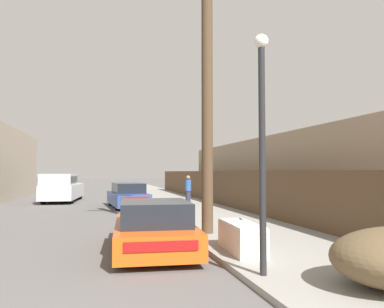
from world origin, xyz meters
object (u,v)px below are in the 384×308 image
Objects in this scene: car_parked_mid at (128,196)px; pedestrian at (188,190)px; discarded_fridge at (241,237)px; street_lamp at (262,132)px; pickup_truck at (62,188)px; parked_sports_car_red at (154,228)px; utility_pole at (207,74)px.

pedestrian is at bearing -17.56° from car_parked_mid.
street_lamp reaches higher than discarded_fridge.
street_lamp reaches higher than pedestrian.
discarded_fridge is 0.31× the size of pickup_truck.
pickup_truck is 3.70× the size of pedestrian.
parked_sports_car_red is at bearing -107.45° from pedestrian.
street_lamp is 2.67× the size of pedestrian.
discarded_fridge is 18.10m from pickup_truck.
pedestrian is (1.90, 13.87, -1.70)m from street_lamp.
discarded_fridge is 0.20× the size of utility_pole.
utility_pole is (5.49, -14.59, 3.99)m from pickup_truck.
street_lamp is (-0.30, -4.57, -2.26)m from utility_pole.
parked_sports_car_red reaches higher than discarded_fridge.
pickup_truck is 16.09m from utility_pole.
discarded_fridge is at bearing -97.43° from pedestrian.
street_lamp is at bearing -93.81° from utility_pole.
utility_pole is at bearing 44.21° from parked_sports_car_red.
pedestrian is (3.22, -0.72, 0.32)m from car_parked_mid.
pickup_truck is 1.38× the size of street_lamp.
car_parked_mid is (0.19, 11.55, 0.06)m from parked_sports_car_red.
parked_sports_car_red is 0.75× the size of pickup_truck.
utility_pole is 5.10m from street_lamp.
pickup_truck is at bearing 125.20° from car_parked_mid.
parked_sports_car_red is 11.36m from pedestrian.
utility_pole reaches higher than parked_sports_car_red.
car_parked_mid is 2.96× the size of pedestrian.
pedestrian is at bearing 82.20° from street_lamp.
discarded_fridge is at bearing 112.41° from pickup_truck.
utility_pole is 2.18× the size of street_lamp.
pickup_truck is at bearing 110.60° from utility_pole.
car_parked_mid is at bearing 167.42° from pedestrian.
street_lamp reaches higher than car_parked_mid.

